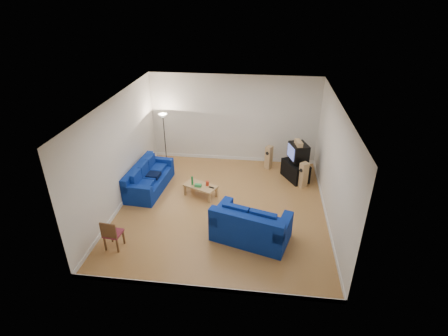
# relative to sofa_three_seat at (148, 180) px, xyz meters

# --- Properties ---
(room) EXTENTS (6.01, 6.51, 3.21)m
(room) POSITION_rel_sofa_three_seat_xyz_m (2.51, -0.77, 1.24)
(room) COLOR brown
(room) RESTS_ON ground
(sofa_three_seat) EXTENTS (1.08, 2.21, 0.83)m
(sofa_three_seat) POSITION_rel_sofa_three_seat_xyz_m (0.00, 0.00, 0.00)
(sofa_three_seat) COLOR navy
(sofa_three_seat) RESTS_ON ground
(sofa_loveseat) EXTENTS (2.14, 1.57, 0.96)m
(sofa_loveseat) POSITION_rel_sofa_three_seat_xyz_m (3.40, -2.17, 0.06)
(sofa_loveseat) COLOR navy
(sofa_loveseat) RESTS_ON ground
(coffee_table) EXTENTS (1.13, 0.87, 0.37)m
(coffee_table) POSITION_rel_sofa_three_seat_xyz_m (1.75, -0.22, 0.01)
(coffee_table) COLOR tan
(coffee_table) RESTS_ON ground
(bottle) EXTENTS (0.07, 0.07, 0.28)m
(bottle) POSITION_rel_sofa_three_seat_xyz_m (1.50, -0.20, 0.20)
(bottle) COLOR #197233
(bottle) RESTS_ON coffee_table
(tissue_box) EXTENTS (0.22, 0.13, 0.08)m
(tissue_box) POSITION_rel_sofa_three_seat_xyz_m (1.70, -0.30, 0.10)
(tissue_box) COLOR green
(tissue_box) RESTS_ON coffee_table
(red_canister) EXTENTS (0.11, 0.11, 0.14)m
(red_canister) POSITION_rel_sofa_three_seat_xyz_m (1.97, -0.20, 0.13)
(red_canister) COLOR red
(red_canister) RESTS_ON coffee_table
(remote) EXTENTS (0.18, 0.12, 0.02)m
(remote) POSITION_rel_sofa_three_seat_xyz_m (2.12, -0.32, 0.07)
(remote) COLOR black
(remote) RESTS_ON coffee_table
(tv_stand) EXTENTS (0.97, 1.14, 0.61)m
(tv_stand) POSITION_rel_sofa_three_seat_xyz_m (4.74, 1.25, -0.00)
(tv_stand) COLOR black
(tv_stand) RESTS_ON ground
(av_receiver) EXTENTS (0.58, 0.61, 0.11)m
(av_receiver) POSITION_rel_sofa_three_seat_xyz_m (4.80, 1.25, 0.36)
(av_receiver) COLOR black
(av_receiver) RESTS_ON tv_stand
(television) EXTENTS (0.70, 0.82, 0.54)m
(television) POSITION_rel_sofa_three_seat_xyz_m (4.78, 1.30, 0.68)
(television) COLOR black
(television) RESTS_ON av_receiver
(centre_speaker) EXTENTS (0.26, 0.46, 0.15)m
(centre_speaker) POSITION_rel_sofa_three_seat_xyz_m (4.75, 1.21, 1.03)
(centre_speaker) COLOR tan
(centre_speaker) RESTS_ON television
(speaker_left) EXTENTS (0.29, 0.31, 0.85)m
(speaker_left) POSITION_rel_sofa_three_seat_xyz_m (3.83, 1.93, 0.12)
(speaker_left) COLOR tan
(speaker_left) RESTS_ON ground
(speaker_right) EXTENTS (0.32, 0.31, 0.86)m
(speaker_right) POSITION_rel_sofa_three_seat_xyz_m (4.96, 0.74, 0.12)
(speaker_right) COLOR tan
(speaker_right) RESTS_ON ground
(floor_lamp) EXTENTS (0.32, 0.32, 1.88)m
(floor_lamp) POSITION_rel_sofa_three_seat_xyz_m (0.07, 1.93, 1.24)
(floor_lamp) COLOR black
(floor_lamp) RESTS_ON ground
(dining_chair) EXTENTS (0.44, 0.44, 0.85)m
(dining_chair) POSITION_rel_sofa_three_seat_xyz_m (0.05, -2.94, 0.16)
(dining_chair) COLOR brown
(dining_chair) RESTS_ON ground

